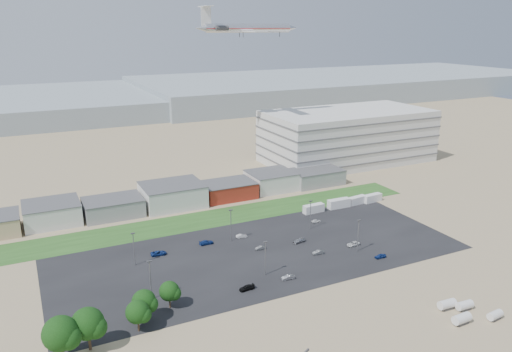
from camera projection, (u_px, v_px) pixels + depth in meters
ground at (276, 287)px, 128.32m from camera, size 700.00×700.00×0.00m
parking_lot at (259, 253)px, 147.62m from camera, size 120.00×50.00×0.01m
grass_strip at (206, 219)px, 173.07m from camera, size 160.00×16.00×0.02m
hills_backdrop at (140, 100)px, 414.80m from camera, size 700.00×200.00×9.00m
building_row at (143, 199)px, 181.16m from camera, size 170.00×20.00×8.00m
parking_garage at (347, 136)px, 244.02m from camera, size 80.00×40.00×25.00m
storage_tank_nw at (447, 304)px, 118.32m from camera, size 4.39×2.35×2.58m
storage_tank_ne at (465, 305)px, 117.99m from camera, size 4.12×2.19×2.42m
storage_tank_sw at (462, 319)px, 112.46m from camera, size 4.42×2.30×2.62m
storage_tank_se at (495, 315)px, 114.16m from camera, size 3.93×2.23×2.26m
box_trailer_a at (314, 209)px, 179.11m from camera, size 8.02×2.78×2.98m
box_trailer_b at (339, 203)px, 183.87m from camera, size 8.75×2.88×3.26m
box_trailer_c at (357, 200)px, 187.71m from camera, size 7.95×3.31×2.89m
box_trailer_d at (372, 198)px, 190.06m from camera, size 7.96×3.07×2.92m
tree_far_left at (61, 337)px, 98.52m from camera, size 7.61×7.61×11.42m
tree_left at (88, 327)px, 102.23m from camera, size 7.27×7.27×10.91m
tree_mid at (138, 314)px, 108.92m from camera, size 5.59×5.59×8.38m
tree_right at (144, 304)px, 112.58m from camera, size 5.87×5.87×8.81m
tree_near at (169, 293)px, 118.15m from camera, size 5.15×5.15×7.72m
lightpole_front_l at (151, 280)px, 121.50m from camera, size 1.22×0.51×10.34m
lightpole_front_m at (265, 258)px, 133.39m from camera, size 1.15×0.48×9.79m
lightpole_front_r at (358, 236)px, 147.46m from camera, size 1.18×0.49×9.99m
lightpole_back_l at (134, 249)px, 138.94m from camera, size 1.15×0.48×9.74m
lightpole_back_m at (231, 225)px, 154.60m from camera, size 1.21×0.51×10.32m
lightpole_back_r at (310, 215)px, 163.84m from camera, size 1.16×0.48×9.82m
airliner at (248, 28)px, 215.32m from camera, size 48.99×34.55×14.06m
parked_car_0 at (353, 244)px, 152.38m from camera, size 4.48×2.53×1.18m
parked_car_1 at (318, 252)px, 146.81m from camera, size 3.63×1.49×1.17m
parked_car_2 at (380, 256)px, 144.39m from camera, size 3.53×1.51×1.19m
parked_car_3 at (247, 288)px, 127.04m from camera, size 4.18×1.88×1.19m
parked_car_6 at (206, 242)px, 153.33m from camera, size 4.47×1.85×1.29m
parked_car_7 at (260, 248)px, 149.85m from camera, size 3.31×1.23×1.08m
parked_car_8 at (316, 221)px, 170.30m from camera, size 3.25×1.38×1.10m
parked_car_9 at (159, 253)px, 146.15m from camera, size 4.77×2.49×1.28m
parked_car_10 at (137, 314)px, 115.58m from camera, size 3.88×1.78×1.10m
parked_car_11 at (242, 236)px, 158.17m from camera, size 3.61×1.54×1.16m
parked_car_12 at (299, 241)px, 154.53m from camera, size 4.32×2.21×1.20m
parked_car_13 at (288, 277)px, 132.25m from camera, size 3.77×1.58×1.21m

